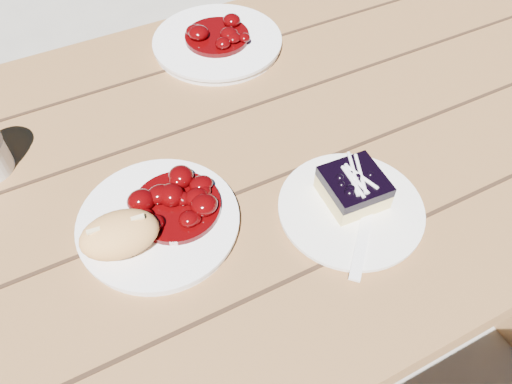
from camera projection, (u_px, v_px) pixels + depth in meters
name	position (u px, v px, depth m)	size (l,w,h in m)	color
ground	(174.00, 373.00, 1.31)	(60.00, 60.00, 0.00)	gray
picnic_table	(130.00, 256.00, 0.85)	(2.00, 1.55, 0.75)	brown
main_plate	(159.00, 223.00, 0.69)	(0.22, 0.22, 0.02)	white
goulash_stew	(175.00, 200.00, 0.68)	(0.12, 0.12, 0.04)	#430203
bread_roll	(120.00, 235.00, 0.64)	(0.10, 0.07, 0.05)	#DF9F55
dessert_plate	(351.00, 209.00, 0.71)	(0.20, 0.20, 0.01)	white
blueberry_cake	(353.00, 187.00, 0.70)	(0.09, 0.09, 0.05)	#ECD581
fork_dessert	(362.00, 241.00, 0.67)	(0.03, 0.16, 0.01)	white
second_plate	(217.00, 43.00, 0.96)	(0.24, 0.24, 0.02)	white
second_stew	(217.00, 29.00, 0.93)	(0.12, 0.12, 0.04)	#430203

